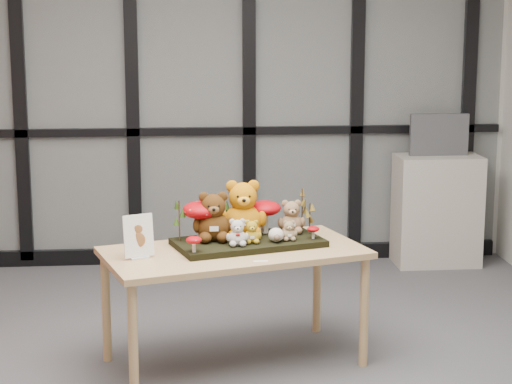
{
  "coord_description": "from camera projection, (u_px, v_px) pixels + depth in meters",
  "views": [
    {
      "loc": [
        -0.15,
        -4.7,
        1.99
      ],
      "look_at": [
        0.3,
        0.24,
        1.0
      ],
      "focal_mm": 65.0,
      "sensor_mm": 36.0,
      "label": 1
    }
  ],
  "objects": [
    {
      "name": "sprig_green_mid_left",
      "position": [
        205.0,
        220.0,
        5.28
      ],
      "size": [
        0.05,
        0.05,
        0.19
      ],
      "primitive_type": null,
      "color": "#183B0D",
      "rests_on": "diorama_tray"
    },
    {
      "name": "mushroom_back_right",
      "position": [
        265.0,
        215.0,
        5.38
      ],
      "size": [
        0.19,
        0.19,
        0.21
      ],
      "primitive_type": null,
      "color": "#96040A",
      "rests_on": "diorama_tray"
    },
    {
      "name": "display_table",
      "position": [
        234.0,
        261.0,
        5.17
      ],
      "size": [
        1.57,
        1.09,
        0.67
      ],
      "rotation": [
        0.0,
        0.0,
        0.29
      ],
      "color": "tan",
      "rests_on": "floor"
    },
    {
      "name": "sprig_dry_far_right",
      "position": [
        302.0,
        209.0,
        5.43
      ],
      "size": [
        0.05,
        0.05,
        0.25
      ],
      "primitive_type": null,
      "color": "brown",
      "rests_on": "diorama_tray"
    },
    {
      "name": "diorama_tray",
      "position": [
        248.0,
        243.0,
        5.24
      ],
      "size": [
        0.9,
        0.63,
        0.04
      ],
      "primitive_type": "cube",
      "rotation": [
        0.0,
        0.0,
        0.29
      ],
      "color": "black",
      "rests_on": "display_table"
    },
    {
      "name": "bear_white_bow",
      "position": [
        237.0,
        231.0,
        5.09
      ],
      "size": [
        0.15,
        0.15,
        0.17
      ],
      "primitive_type": null,
      "rotation": [
        0.0,
        0.0,
        0.29
      ],
      "color": "beige",
      "rests_on": "diorama_tray"
    },
    {
      "name": "mushroom_front_right",
      "position": [
        313.0,
        232.0,
        5.25
      ],
      "size": [
        0.07,
        0.07,
        0.08
      ],
      "primitive_type": null,
      "color": "#96040A",
      "rests_on": "diorama_tray"
    },
    {
      "name": "mushroom_front_left",
      "position": [
        194.0,
        243.0,
        4.96
      ],
      "size": [
        0.09,
        0.09,
        0.1
      ],
      "primitive_type": null,
      "color": "#96040A",
      "rests_on": "diorama_tray"
    },
    {
      "name": "bear_pooh_yellow",
      "position": [
        243.0,
        205.0,
        5.29
      ],
      "size": [
        0.33,
        0.32,
        0.36
      ],
      "primitive_type": null,
      "rotation": [
        0.0,
        0.0,
        0.29
      ],
      "color": "#C67408",
      "rests_on": "diorama_tray"
    },
    {
      "name": "bear_small_yellow",
      "position": [
        252.0,
        230.0,
        5.15
      ],
      "size": [
        0.13,
        0.13,
        0.14
      ],
      "primitive_type": null,
      "rotation": [
        0.0,
        0.0,
        0.29
      ],
      "color": "#B18C18",
      "rests_on": "diorama_tray"
    },
    {
      "name": "sprig_green_far_left",
      "position": [
        179.0,
        221.0,
        5.18
      ],
      "size": [
        0.05,
        0.05,
        0.23
      ],
      "primitive_type": null,
      "color": "#183B0D",
      "rests_on": "diorama_tray"
    },
    {
      "name": "monitor",
      "position": [
        439.0,
        135.0,
        7.17
      ],
      "size": [
        0.46,
        0.05,
        0.32
      ],
      "color": "#484A4F",
      "rests_on": "cabinet"
    },
    {
      "name": "bear_brown_medium",
      "position": [
        213.0,
        214.0,
        5.2
      ],
      "size": [
        0.28,
        0.27,
        0.3
      ],
      "primitive_type": null,
      "rotation": [
        0.0,
        0.0,
        0.29
      ],
      "color": "#42250B",
      "rests_on": "diorama_tray"
    },
    {
      "name": "sprig_green_centre",
      "position": [
        227.0,
        218.0,
        5.34
      ],
      "size": [
        0.05,
        0.05,
        0.2
      ],
      "primitive_type": null,
      "color": "#183B0D",
      "rests_on": "diorama_tray"
    },
    {
      "name": "floor",
      "position": [
        204.0,
        384.0,
        4.99
      ],
      "size": [
        5.0,
        5.0,
        0.0
      ],
      "primitive_type": "plane",
      "color": "#505155",
      "rests_on": "ground"
    },
    {
      "name": "room_shell",
      "position": [
        201.0,
        71.0,
        4.67
      ],
      "size": [
        5.0,
        5.0,
        5.0
      ],
      "color": "beige",
      "rests_on": "floor"
    },
    {
      "name": "cabinet",
      "position": [
        437.0,
        210.0,
        7.27
      ],
      "size": [
        0.65,
        0.38,
        0.87
      ],
      "primitive_type": "cube",
      "color": "#B0A99D",
      "rests_on": "floor"
    },
    {
      "name": "mushroom_back_left",
      "position": [
        201.0,
        218.0,
        5.23
      ],
      "size": [
        0.22,
        0.22,
        0.24
      ],
      "primitive_type": null,
      "color": "#96040A",
      "rests_on": "diorama_tray"
    },
    {
      "name": "bear_beige_small",
      "position": [
        289.0,
        229.0,
        5.21
      ],
      "size": [
        0.12,
        0.11,
        0.13
      ],
      "primitive_type": null,
      "rotation": [
        0.0,
        0.0,
        0.29
      ],
      "color": "#917956",
      "rests_on": "diorama_tray"
    },
    {
      "name": "label_card",
      "position": [
        261.0,
        261.0,
        4.91
      ],
      "size": [
        0.08,
        0.03,
        0.0
      ],
      "primitive_type": "cube",
      "color": "white",
      "rests_on": "display_table"
    },
    {
      "name": "sign_holder",
      "position": [
        139.0,
        239.0,
        4.95
      ],
      "size": [
        0.17,
        0.09,
        0.24
      ],
      "rotation": [
        0.0,
        0.0,
        0.4
      ],
      "color": "silver",
      "rests_on": "display_table"
    },
    {
      "name": "sprig_dry_mid_right",
      "position": [
        310.0,
        219.0,
        5.34
      ],
      "size": [
        0.05,
        0.05,
        0.18
      ],
      "primitive_type": null,
      "color": "brown",
      "rests_on": "diorama_tray"
    },
    {
      "name": "glass_partition",
      "position": [
        191.0,
        84.0,
        7.13
      ],
      "size": [
        4.9,
        0.06,
        2.78
      ],
      "color": "#2D383F",
      "rests_on": "floor"
    },
    {
      "name": "bear_tan_back",
      "position": [
        291.0,
        215.0,
        5.38
      ],
      "size": [
        0.2,
        0.19,
        0.21
      ],
      "primitive_type": null,
      "rotation": [
        0.0,
        0.0,
        0.29
      ],
      "color": "#8F6B48",
      "rests_on": "diorama_tray"
    },
    {
      "name": "plush_cream_hedgehog",
      "position": [
        276.0,
        234.0,
        5.18
      ],
      "size": [
        0.08,
        0.08,
        0.09
      ],
      "primitive_type": null,
      "rotation": [
        0.0,
        0.0,
        0.29
      ],
      "color": "beige",
      "rests_on": "diorama_tray"
    }
  ]
}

